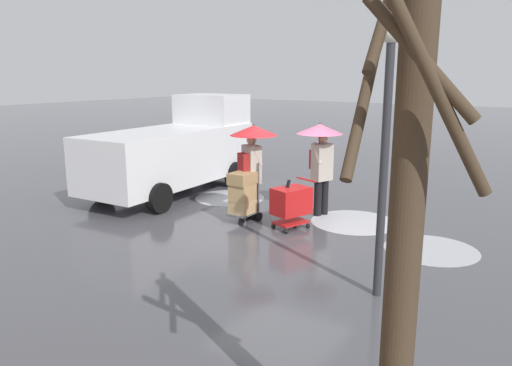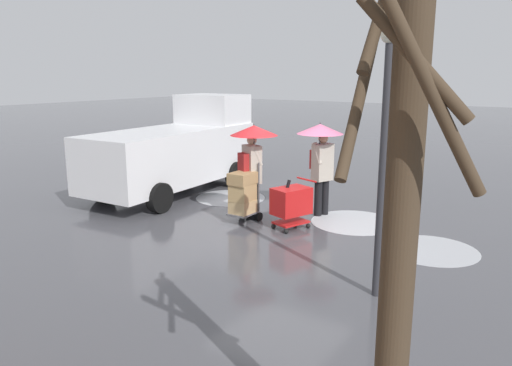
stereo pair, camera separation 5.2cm
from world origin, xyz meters
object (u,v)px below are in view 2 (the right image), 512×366
pedestrian_black_side (321,148)px  street_lamp (385,135)px  cargo_van_parked_right (178,150)px  pedestrian_pink_side (253,150)px  bare_tree_near (398,241)px  hand_dolly_boxes (243,193)px  shopping_cart_vendor (291,202)px

pedestrian_black_side → street_lamp: (-2.60, 3.32, 0.80)m
cargo_van_parked_right → street_lamp: street_lamp is taller
pedestrian_pink_side → pedestrian_black_side: (-1.12, -1.09, 0.00)m
pedestrian_black_side → bare_tree_near: 7.82m
pedestrian_black_side → street_lamp: 4.29m
cargo_van_parked_right → pedestrian_black_side: 4.29m
hand_dolly_boxes → pedestrian_black_side: 2.05m
hand_dolly_boxes → bare_tree_near: 7.45m
shopping_cart_vendor → pedestrian_black_side: bearing=-92.0°
shopping_cart_vendor → hand_dolly_boxes: hand_dolly_boxes is taller
pedestrian_pink_side → street_lamp: bearing=149.0°
hand_dolly_boxes → bare_tree_near: (-5.05, 5.29, 1.44)m
pedestrian_pink_side → street_lamp: size_ratio=0.56×
cargo_van_parked_right → hand_dolly_boxes: cargo_van_parked_right is taller
bare_tree_near → street_lamp: 3.68m
cargo_van_parked_right → shopping_cart_vendor: bearing=164.6°
shopping_cart_vendor → hand_dolly_boxes: size_ratio=0.79×
shopping_cart_vendor → pedestrian_pink_side: bearing=-7.8°
pedestrian_pink_side → shopping_cart_vendor: bearing=172.2°
shopping_cart_vendor → street_lamp: street_lamp is taller
cargo_van_parked_right → bare_tree_near: size_ratio=1.38×
hand_dolly_boxes → pedestrian_black_side: (-1.13, -1.45, 0.91)m
pedestrian_black_side → shopping_cart_vendor: bearing=88.0°
bare_tree_near → street_lamp: bare_tree_near is taller
bare_tree_near → street_lamp: size_ratio=1.02×
pedestrian_black_side → bare_tree_near: size_ratio=0.55×
shopping_cart_vendor → hand_dolly_boxes: 1.11m
bare_tree_near → pedestrian_pink_side: bearing=-48.3°
shopping_cart_vendor → street_lamp: (-2.64, 2.09, 1.80)m
pedestrian_pink_side → pedestrian_black_side: same height
street_lamp → pedestrian_black_side: bearing=-51.9°
street_lamp → hand_dolly_boxes: bearing=-26.6°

